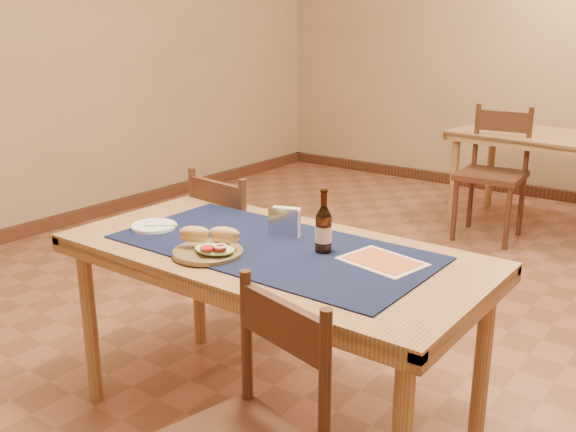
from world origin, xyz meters
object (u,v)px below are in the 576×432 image
Objects in this scene: back_table at (566,147)px; sandwich_plate at (210,247)px; napkin_holder at (285,223)px; main_table at (272,268)px; beer_bottle at (323,229)px; chair_main_far at (241,253)px.

sandwich_plate is at bearing -95.72° from back_table.
back_table is 12.29× the size of napkin_holder.
napkin_holder reaches higher than main_table.
back_table is 7.27× the size of beer_bottle.
chair_main_far is (-0.80, -2.80, -0.20)m from back_table.
sandwich_plate is 0.34m from napkin_holder.
back_table is (0.22, 3.28, 0.00)m from main_table.
chair_main_far is at bearing -105.93° from back_table.
main_table and back_table have the same top height.
beer_bottle reaches higher than back_table.
sandwich_plate is 0.41m from beer_bottle.
sandwich_plate is at bearing -56.58° from chair_main_far.
napkin_holder is (0.09, 0.33, 0.03)m from sandwich_plate.
main_table is 3.29m from back_table.
back_table is 3.50m from sandwich_plate.
napkin_holder is (-0.26, -3.15, 0.14)m from back_table.
sandwich_plate reaches higher than main_table.
sandwich_plate is 1.86× the size of napkin_holder.
sandwich_plate is at bearing -139.11° from beer_bottle.
chair_main_far is at bearing 146.82° from napkin_holder.
main_table is 0.95× the size of back_table.
chair_main_far is 0.73m from napkin_holder.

